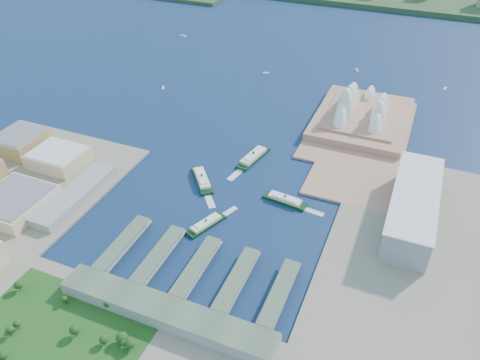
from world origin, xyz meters
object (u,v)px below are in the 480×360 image
at_px(ferry_d, 285,199).
at_px(ferry_c, 206,223).
at_px(opera_house, 365,103).
at_px(ferry_a, 202,178).
at_px(ferry_b, 253,155).
at_px(toaster_building, 413,207).

bearing_deg(ferry_d, ferry_c, 144.93).
bearing_deg(ferry_c, opera_house, -88.55).
distance_m(opera_house, ferry_a, 269.56).
relative_size(ferry_b, ferry_c, 1.24).
height_order(ferry_a, ferry_d, ferry_a).
distance_m(ferry_a, ferry_c, 81.99).
relative_size(toaster_building, ferry_b, 2.55).
height_order(opera_house, ferry_b, opera_house).
height_order(ferry_c, ferry_d, ferry_d).
bearing_deg(toaster_building, opera_house, 114.23).
bearing_deg(ferry_d, ferry_b, 50.53).
xyz_separation_m(toaster_building, ferry_d, (-136.09, -20.15, -15.63)).
bearing_deg(ferry_b, ferry_d, -35.58).
xyz_separation_m(ferry_a, ferry_b, (40.05, 70.13, 0.30)).
distance_m(ferry_c, ferry_d, 97.39).
relative_size(toaster_building, ferry_d, 3.01).
height_order(ferry_a, ferry_c, ferry_a).
distance_m(opera_house, toaster_building, 219.62).
bearing_deg(opera_house, ferry_b, -126.51).
relative_size(opera_house, ferry_a, 3.13).
distance_m(opera_house, ferry_c, 314.12).
xyz_separation_m(toaster_building, ferry_c, (-201.34, -92.45, -15.88)).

